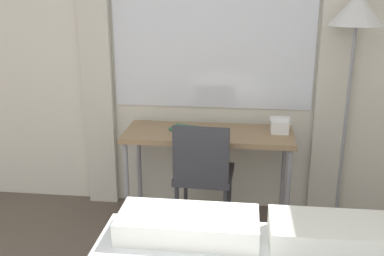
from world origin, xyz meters
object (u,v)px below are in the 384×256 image
(desk_chair, at_px, (203,171))
(standing_lamp, at_px, (355,30))
(desk, at_px, (208,140))
(book, at_px, (189,129))
(telephone, at_px, (280,125))

(desk_chair, relative_size, standing_lamp, 0.51)
(desk, xyz_separation_m, book, (-0.15, 0.01, 0.08))
(telephone, relative_size, book, 0.50)
(desk, xyz_separation_m, telephone, (0.52, 0.05, 0.12))
(desk, xyz_separation_m, standing_lamp, (0.99, 0.04, 0.82))
(desk_chair, bearing_deg, desk, 89.83)
(desk, height_order, desk_chair, desk_chair)
(desk_chair, relative_size, telephone, 6.02)
(desk, bearing_deg, telephone, 5.65)
(desk, relative_size, desk_chair, 1.41)
(desk_chair, bearing_deg, telephone, 32.41)
(desk, distance_m, telephone, 0.54)
(desk_chair, bearing_deg, book, 120.63)
(telephone, bearing_deg, desk_chair, -150.43)
(desk, relative_size, book, 4.26)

